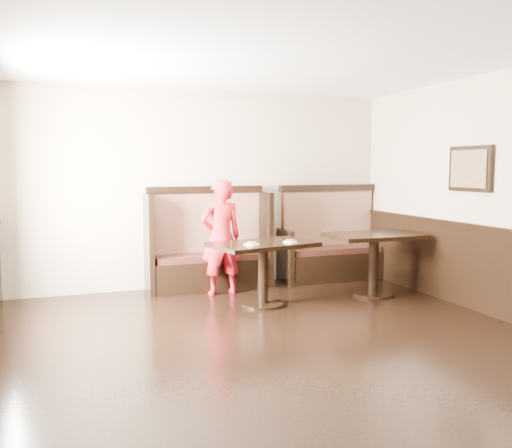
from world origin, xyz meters
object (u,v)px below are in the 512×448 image
table_main (263,257)px  table_neighbor (374,249)px  child (221,237)px  booth_neighbor (331,248)px  booth_main (208,251)px

table_main → table_neighbor: (1.59, 0.01, 0.02)m
table_main → child: size_ratio=0.89×
table_main → table_neighbor: table_neighbor is taller
table_main → booth_neighbor: bearing=25.1°
booth_main → table_neighbor: bearing=-30.3°
booth_main → child: size_ratio=1.12×
booth_neighbor → table_neighbor: size_ratio=1.37×
booth_main → table_main: (0.40, -1.17, 0.08)m
booth_main → child: bearing=-80.2°
table_neighbor → child: bearing=159.5°
booth_main → table_main: size_ratio=1.27×
child → table_main: bearing=110.5°
booth_main → child: 0.50m
table_neighbor → child: size_ratio=0.78×
booth_neighbor → table_main: booth_neighbor is taller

